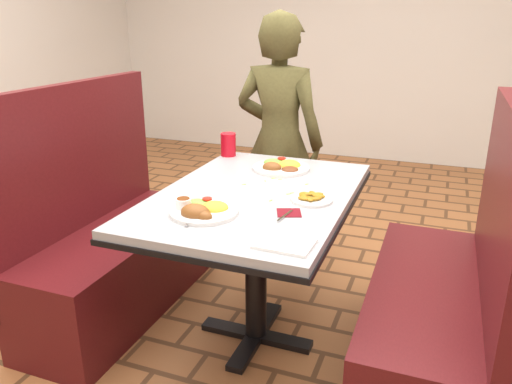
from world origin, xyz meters
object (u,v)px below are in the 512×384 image
near_dinner_plate (202,207)px  dining_table (256,212)px  far_dinner_plate (282,164)px  plantain_plate (312,199)px  booth_bench_left (112,251)px  diner_person (279,142)px  red_tumbler (228,145)px  booth_bench_right (438,312)px

near_dinner_plate → dining_table: bearing=71.8°
far_dinner_plate → plantain_plate: bearing=-56.4°
booth_bench_left → diner_person: size_ratio=0.79×
booth_bench_left → red_tumbler: bearing=49.5°
booth_bench_right → red_tumbler: 1.35m
near_dinner_plate → red_tumbler: 0.87m
dining_table → booth_bench_right: (0.80, 0.00, -0.32)m
plantain_plate → dining_table: bearing=174.7°
dining_table → plantain_plate: bearing=-5.3°
diner_person → near_dinner_plate: diner_person is taller
near_dinner_plate → plantain_plate: size_ratio=1.54×
booth_bench_left → red_tumbler: size_ratio=9.63×
booth_bench_right → near_dinner_plate: booth_bench_right is taller
diner_person → booth_bench_right: bearing=141.6°
near_dinner_plate → red_tumbler: (-0.26, 0.83, 0.03)m
far_dinner_plate → red_tumbler: bearing=157.2°
booth_bench_left → far_dinner_plate: bearing=24.6°
diner_person → plantain_plate: 1.02m
booth_bench_left → booth_bench_right: bearing=0.0°
booth_bench_left → booth_bench_right: size_ratio=1.00×
booth_bench_left → near_dinner_plate: (0.70, -0.31, 0.45)m
booth_bench_left → far_dinner_plate: booth_bench_left is taller
booth_bench_left → plantain_plate: bearing=-1.3°
dining_table → booth_bench_left: (-0.80, 0.00, -0.32)m
near_dinner_plate → diner_person: bearing=94.1°
dining_table → plantain_plate: size_ratio=7.02×
diner_person → near_dinner_plate: bearing=97.8°
diner_person → near_dinner_plate: size_ratio=5.69×
red_tumbler → booth_bench_left: bearing=-130.5°
near_dinner_plate → plantain_plate: bearing=38.9°
far_dinner_plate → near_dinner_plate: bearing=-98.4°
far_dinner_plate → plantain_plate: size_ratio=1.64×
diner_person → plantain_plate: size_ratio=8.76×
dining_table → booth_bench_left: size_ratio=1.01×
booth_bench_right → far_dinner_plate: bearing=155.5°
dining_table → far_dinner_plate: size_ratio=4.27×
dining_table → booth_bench_left: 0.86m
dining_table → near_dinner_plate: near_dinner_plate is taller
far_dinner_plate → red_tumbler: red_tumbler is taller
booth_bench_left → plantain_plate: booth_bench_left is taller
dining_table → plantain_plate: 0.28m
booth_bench_right → diner_person: bearing=137.9°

